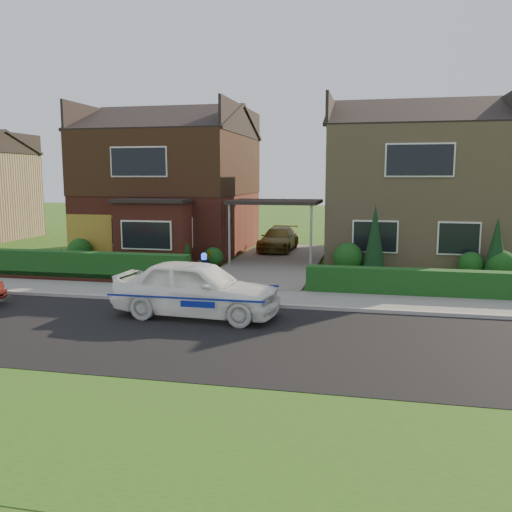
# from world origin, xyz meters

# --- Properties ---
(ground) EXTENTS (120.00, 120.00, 0.00)m
(ground) POSITION_xyz_m (0.00, 0.00, 0.00)
(ground) COLOR #215316
(ground) RESTS_ON ground
(road) EXTENTS (60.00, 6.00, 0.02)m
(road) POSITION_xyz_m (0.00, 0.00, 0.00)
(road) COLOR black
(road) RESTS_ON ground
(kerb) EXTENTS (60.00, 0.16, 0.12)m
(kerb) POSITION_xyz_m (0.00, 3.05, 0.06)
(kerb) COLOR #9E9993
(kerb) RESTS_ON ground
(sidewalk) EXTENTS (60.00, 2.00, 0.10)m
(sidewalk) POSITION_xyz_m (0.00, 4.10, 0.05)
(sidewalk) COLOR slate
(sidewalk) RESTS_ON ground
(grass_verge) EXTENTS (60.00, 4.00, 0.01)m
(grass_verge) POSITION_xyz_m (0.00, -5.00, 0.00)
(grass_verge) COLOR #215316
(grass_verge) RESTS_ON ground
(driveway) EXTENTS (3.80, 12.00, 0.12)m
(driveway) POSITION_xyz_m (0.00, 11.00, 0.06)
(driveway) COLOR #666059
(driveway) RESTS_ON ground
(house_left) EXTENTS (7.50, 9.53, 7.25)m
(house_left) POSITION_xyz_m (-5.78, 13.90, 3.81)
(house_left) COLOR maroon
(house_left) RESTS_ON ground
(house_right) EXTENTS (7.50, 8.06, 7.25)m
(house_right) POSITION_xyz_m (5.80, 13.99, 3.66)
(house_right) COLOR #9F8561
(house_right) RESTS_ON ground
(carport_link) EXTENTS (3.80, 3.00, 2.77)m
(carport_link) POSITION_xyz_m (0.00, 10.95, 2.66)
(carport_link) COLOR black
(carport_link) RESTS_ON ground
(garage_door) EXTENTS (2.20, 0.10, 2.10)m
(garage_door) POSITION_xyz_m (-8.25, 9.96, 1.05)
(garage_door) COLOR olive
(garage_door) RESTS_ON ground
(dwarf_wall) EXTENTS (7.70, 0.25, 0.36)m
(dwarf_wall) POSITION_xyz_m (-5.80, 5.30, 0.18)
(dwarf_wall) COLOR maroon
(dwarf_wall) RESTS_ON ground
(hedge_left) EXTENTS (7.50, 0.55, 0.90)m
(hedge_left) POSITION_xyz_m (-5.80, 5.45, 0.00)
(hedge_left) COLOR #123915
(hedge_left) RESTS_ON ground
(hedge_right) EXTENTS (7.50, 0.55, 0.80)m
(hedge_right) POSITION_xyz_m (5.80, 5.35, 0.00)
(hedge_right) COLOR #123915
(hedge_right) RESTS_ON ground
(shrub_left_far) EXTENTS (1.08, 1.08, 1.08)m
(shrub_left_far) POSITION_xyz_m (-8.50, 9.50, 0.54)
(shrub_left_far) COLOR #123915
(shrub_left_far) RESTS_ON ground
(shrub_left_mid) EXTENTS (1.32, 1.32, 1.32)m
(shrub_left_mid) POSITION_xyz_m (-4.00, 9.30, 0.66)
(shrub_left_mid) COLOR #123915
(shrub_left_mid) RESTS_ON ground
(shrub_left_near) EXTENTS (0.84, 0.84, 0.84)m
(shrub_left_near) POSITION_xyz_m (-2.40, 9.60, 0.42)
(shrub_left_near) COLOR #123915
(shrub_left_near) RESTS_ON ground
(shrub_right_near) EXTENTS (1.20, 1.20, 1.20)m
(shrub_right_near) POSITION_xyz_m (3.20, 9.40, 0.60)
(shrub_right_near) COLOR #123915
(shrub_right_near) RESTS_ON ground
(shrub_right_mid) EXTENTS (0.96, 0.96, 0.96)m
(shrub_right_mid) POSITION_xyz_m (7.80, 9.50, 0.48)
(shrub_right_mid) COLOR #123915
(shrub_right_mid) RESTS_ON ground
(shrub_right_far) EXTENTS (1.08, 1.08, 1.08)m
(shrub_right_far) POSITION_xyz_m (8.80, 9.20, 0.54)
(shrub_right_far) COLOR #123915
(shrub_right_far) RESTS_ON ground
(conifer_a) EXTENTS (0.90, 0.90, 2.60)m
(conifer_a) POSITION_xyz_m (4.20, 9.20, 1.30)
(conifer_a) COLOR black
(conifer_a) RESTS_ON ground
(conifer_b) EXTENTS (0.90, 0.90, 2.20)m
(conifer_b) POSITION_xyz_m (8.60, 9.20, 1.10)
(conifer_b) COLOR black
(conifer_b) RESTS_ON ground
(police_car) EXTENTS (4.17, 4.65, 1.71)m
(police_car) POSITION_xyz_m (-0.49, 1.65, 0.77)
(police_car) COLOR white
(police_car) RESTS_ON ground
(driveway_car) EXTENTS (1.71, 3.94, 1.13)m
(driveway_car) POSITION_xyz_m (-0.46, 14.50, 0.68)
(driveway_car) COLOR brown
(driveway_car) RESTS_ON driveway
(potted_plant_a) EXTENTS (0.37, 0.26, 0.67)m
(potted_plant_a) POSITION_xyz_m (-9.00, 8.76, 0.34)
(potted_plant_a) COLOR gray
(potted_plant_a) RESTS_ON ground
(potted_plant_b) EXTENTS (0.54, 0.52, 0.76)m
(potted_plant_b) POSITION_xyz_m (-2.50, 9.00, 0.38)
(potted_plant_b) COLOR gray
(potted_plant_b) RESTS_ON ground
(potted_plant_c) EXTENTS (0.48, 0.48, 0.67)m
(potted_plant_c) POSITION_xyz_m (-6.48, 6.00, 0.34)
(potted_plant_c) COLOR gray
(potted_plant_c) RESTS_ON ground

